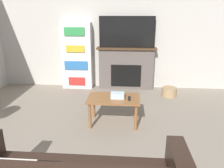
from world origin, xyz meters
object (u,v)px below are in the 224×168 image
object	(u,v)px
coffee_table	(114,102)
bookshelf	(77,56)
storage_basket	(169,92)
fireplace	(126,68)
tv	(127,32)

from	to	relation	value
coffee_table	bookshelf	bearing A→B (deg)	119.23
storage_basket	bookshelf	bearing A→B (deg)	168.49
fireplace	coffee_table	distance (m)	1.86
fireplace	tv	bearing A→B (deg)	-90.00
fireplace	tv	distance (m)	0.87
coffee_table	storage_basket	bearing A→B (deg)	49.61
fireplace	bookshelf	size ratio (longest dim) A/B	0.89
bookshelf	fireplace	bearing A→B (deg)	1.05
bookshelf	storage_basket	xyz separation A→B (m)	(2.20, -0.45, -0.70)
tv	bookshelf	size ratio (longest dim) A/B	0.81
tv	storage_basket	xyz separation A→B (m)	(0.99, -0.45, -1.28)
fireplace	coffee_table	world-z (taller)	fireplace
tv	storage_basket	size ratio (longest dim) A/B	3.82
fireplace	bookshelf	world-z (taller)	bookshelf
fireplace	storage_basket	size ratio (longest dim) A/B	4.20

